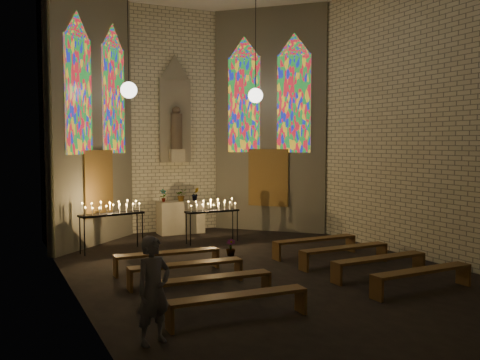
% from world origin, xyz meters
% --- Properties ---
extents(floor, '(12.00, 12.00, 0.00)m').
position_xyz_m(floor, '(0.00, 0.00, 0.00)').
color(floor, black).
rests_on(floor, ground).
extents(room, '(8.22, 12.43, 7.00)m').
position_xyz_m(room, '(-0.00, 3.37, 3.72)').
color(room, beige).
rests_on(room, ground).
extents(altar, '(1.40, 0.60, 1.00)m').
position_xyz_m(altar, '(0.00, 5.45, 0.50)').
color(altar, '#AFA88F').
rests_on(altar, ground).
extents(flower_vase_left, '(0.21, 0.15, 0.40)m').
position_xyz_m(flower_vase_left, '(-0.55, 5.46, 1.20)').
color(flower_vase_left, '#4C723F').
rests_on(flower_vase_left, altar).
extents(flower_vase_center, '(0.39, 0.36, 0.38)m').
position_xyz_m(flower_vase_center, '(0.02, 5.42, 1.19)').
color(flower_vase_center, '#4C723F').
rests_on(flower_vase_center, altar).
extents(flower_vase_right, '(0.23, 0.18, 0.41)m').
position_xyz_m(flower_vase_right, '(0.48, 5.43, 1.20)').
color(flower_vase_right, '#4C723F').
rests_on(flower_vase_right, altar).
extents(aisle_flower_pot, '(0.30, 0.30, 0.41)m').
position_xyz_m(aisle_flower_pot, '(0.01, 1.76, 0.20)').
color(aisle_flower_pot, '#4C723F').
rests_on(aisle_flower_pot, ground).
extents(votive_stand_left, '(1.72, 0.71, 1.23)m').
position_xyz_m(votive_stand_left, '(-2.51, 3.60, 1.06)').
color(votive_stand_left, black).
rests_on(votive_stand_left, ground).
extents(votive_stand_right, '(1.56, 0.44, 1.13)m').
position_xyz_m(votive_stand_right, '(0.28, 3.60, 0.97)').
color(votive_stand_right, black).
rests_on(votive_stand_right, ground).
extents(pew_left_0, '(2.30, 0.40, 0.44)m').
position_xyz_m(pew_left_0, '(-1.90, 0.87, 0.36)').
color(pew_left_0, '#4F3416').
rests_on(pew_left_0, ground).
extents(pew_right_0, '(2.30, 0.40, 0.44)m').
position_xyz_m(pew_right_0, '(1.90, 0.87, 0.36)').
color(pew_right_0, '#4F3416').
rests_on(pew_right_0, ground).
extents(pew_left_1, '(2.30, 0.40, 0.44)m').
position_xyz_m(pew_left_1, '(-1.90, -0.33, 0.36)').
color(pew_left_1, '#4F3416').
rests_on(pew_left_1, ground).
extents(pew_right_1, '(2.30, 0.40, 0.44)m').
position_xyz_m(pew_right_1, '(1.90, -0.33, 0.36)').
color(pew_right_1, '#4F3416').
rests_on(pew_right_1, ground).
extents(pew_left_2, '(2.30, 0.40, 0.44)m').
position_xyz_m(pew_left_2, '(-1.90, -1.53, 0.36)').
color(pew_left_2, '#4F3416').
rests_on(pew_left_2, ground).
extents(pew_right_2, '(2.30, 0.40, 0.44)m').
position_xyz_m(pew_right_2, '(1.90, -1.53, 0.36)').
color(pew_right_2, '#4F3416').
rests_on(pew_right_2, ground).
extents(pew_left_3, '(2.30, 0.40, 0.44)m').
position_xyz_m(pew_left_3, '(-1.90, -2.73, 0.36)').
color(pew_left_3, '#4F3416').
rests_on(pew_left_3, ground).
extents(pew_right_3, '(2.30, 0.40, 0.44)m').
position_xyz_m(pew_right_3, '(1.90, -2.73, 0.36)').
color(pew_right_3, '#4F3416').
rests_on(pew_right_3, ground).
extents(visitor, '(0.64, 0.53, 1.52)m').
position_xyz_m(visitor, '(-3.36, -3.03, 0.76)').
color(visitor, '#474650').
rests_on(visitor, ground).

